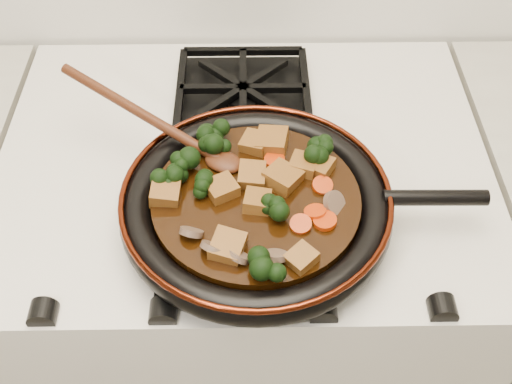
{
  "coord_description": "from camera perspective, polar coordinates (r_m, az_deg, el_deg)",
  "views": [
    {
      "loc": [
        0.01,
        0.98,
        1.6
      ],
      "look_at": [
        0.02,
        1.55,
        0.97
      ],
      "focal_mm": 45.0,
      "sensor_mm": 36.0,
      "label": 1
    }
  ],
  "objects": [
    {
      "name": "tofu_cube_0",
      "position": [
        0.79,
        4.06,
        -5.93
      ],
      "size": [
        0.05,
        0.05,
        0.02
      ],
      "primitive_type": "cube",
      "rotation": [
        0.01,
        -0.08,
        0.75
      ],
      "color": "brown",
      "rests_on": "braising_sauce"
    },
    {
      "name": "broccoli_floret_0",
      "position": [
        0.83,
        1.35,
        -1.45
      ],
      "size": [
        0.08,
        0.09,
        0.07
      ],
      "primitive_type": null,
      "rotation": [
        0.12,
        0.23,
        2.53
      ],
      "color": "black",
      "rests_on": "braising_sauce"
    },
    {
      "name": "tofu_cube_3",
      "position": [
        0.84,
        0.11,
        -0.84
      ],
      "size": [
        0.04,
        0.04,
        0.02
      ],
      "primitive_type": "cube",
      "rotation": [
        0.11,
        -0.05,
        2.99
      ],
      "color": "brown",
      "rests_on": "braising_sauce"
    },
    {
      "name": "burner_grate_front",
      "position": [
        0.89,
        -1.15,
        -2.58
      ],
      "size": [
        0.23,
        0.23,
        0.03
      ],
      "primitive_type": null,
      "color": "black",
      "rests_on": "stove"
    },
    {
      "name": "burner_grate_back",
      "position": [
        1.09,
        -1.15,
        8.85
      ],
      "size": [
        0.23,
        0.23,
        0.03
      ],
      "primitive_type": null,
      "color": "black",
      "rests_on": "stove"
    },
    {
      "name": "skillet",
      "position": [
        0.87,
        0.13,
        -1.15
      ],
      "size": [
        0.5,
        0.37,
        0.05
      ],
      "rotation": [
        0.0,
        0.0,
        -0.01
      ],
      "color": "black",
      "rests_on": "burner_grate_front"
    },
    {
      "name": "mushroom_slice_2",
      "position": [
        0.8,
        -3.73,
        -5.04
      ],
      "size": [
        0.05,
        0.04,
        0.03
      ],
      "primitive_type": "cylinder",
      "rotation": [
        0.85,
        0.0,
        2.56
      ],
      "color": "brown",
      "rests_on": "braising_sauce"
    },
    {
      "name": "stove",
      "position": [
        1.35,
        -0.85,
        -10.55
      ],
      "size": [
        0.76,
        0.6,
        0.9
      ],
      "primitive_type": "cube",
      "color": "silver",
      "rests_on": "ground"
    },
    {
      "name": "broccoli_floret_2",
      "position": [
        0.88,
        -7.61,
        1.17
      ],
      "size": [
        0.09,
        0.08,
        0.06
      ],
      "primitive_type": null,
      "rotation": [
        -0.1,
        0.17,
        2.25
      ],
      "color": "black",
      "rests_on": "braising_sauce"
    },
    {
      "name": "tofu_cube_8",
      "position": [
        0.86,
        -8.04,
        0.05
      ],
      "size": [
        0.04,
        0.05,
        0.03
      ],
      "primitive_type": "cube",
      "rotation": [
        0.12,
        -0.08,
        1.51
      ],
      "color": "brown",
      "rests_on": "braising_sauce"
    },
    {
      "name": "carrot_coin_5",
      "position": [
        0.92,
        -3.58,
        3.82
      ],
      "size": [
        0.03,
        0.03,
        0.01
      ],
      "primitive_type": "cylinder",
      "rotation": [
        0.05,
        -0.18,
        0.0
      ],
      "color": "red",
      "rests_on": "braising_sauce"
    },
    {
      "name": "tofu_cube_9",
      "position": [
        0.92,
        1.43,
        4.48
      ],
      "size": [
        0.05,
        0.05,
        0.03
      ],
      "primitive_type": "cube",
      "rotation": [
        0.01,
        0.09,
        2.96
      ],
      "color": "brown",
      "rests_on": "braising_sauce"
    },
    {
      "name": "broccoli_floret_4",
      "position": [
        0.77,
        0.88,
        -6.74
      ],
      "size": [
        0.08,
        0.09,
        0.07
      ],
      "primitive_type": null,
      "rotation": [
        -0.23,
        -0.23,
        2.22
      ],
      "color": "black",
      "rests_on": "braising_sauce"
    },
    {
      "name": "tofu_cube_7",
      "position": [
        0.92,
        -0.07,
        4.36
      ],
      "size": [
        0.05,
        0.05,
        0.02
      ],
      "primitive_type": "cube",
      "rotation": [
        -0.03,
        0.09,
        2.76
      ],
      "color": "brown",
      "rests_on": "braising_sauce"
    },
    {
      "name": "tofu_cube_5",
      "position": [
        0.86,
        -3.06,
        0.27
      ],
      "size": [
        0.05,
        0.05,
        0.02
      ],
      "primitive_type": "cube",
      "rotation": [
        0.01,
        -0.02,
        0.5
      ],
      "color": "brown",
      "rests_on": "braising_sauce"
    },
    {
      "name": "carrot_coin_4",
      "position": [
        0.82,
        4.0,
        -2.88
      ],
      "size": [
        0.03,
        0.03,
        0.01
      ],
      "primitive_type": "cylinder",
      "rotation": [
        0.21,
        -0.05,
        0.0
      ],
      "color": "red",
      "rests_on": "braising_sauce"
    },
    {
      "name": "carrot_coin_2",
      "position": [
        0.9,
        1.65,
        2.87
      ],
      "size": [
        0.03,
        0.03,
        0.01
      ],
      "primitive_type": "cylinder",
      "rotation": [
        0.03,
        -0.04,
        0.0
      ],
      "color": "red",
      "rests_on": "braising_sauce"
    },
    {
      "name": "mushroom_slice_1",
      "position": [
        0.85,
        6.98,
        -0.98
      ],
      "size": [
        0.04,
        0.04,
        0.03
      ],
      "primitive_type": "cylinder",
      "rotation": [
        0.82,
        0.0,
        1.0
      ],
      "color": "brown",
      "rests_on": "braising_sauce"
    },
    {
      "name": "broccoli_floret_3",
      "position": [
        0.86,
        -5.08,
        0.58
      ],
      "size": [
        0.07,
        0.06,
        0.06
      ],
      "primitive_type": null,
      "rotation": [
        -0.07,
        0.05,
        1.39
      ],
      "color": "black",
      "rests_on": "braising_sauce"
    },
    {
      "name": "tofu_cube_1",
      "position": [
        0.89,
        5.7,
        2.26
      ],
      "size": [
        0.05,
        0.05,
        0.02
      ],
      "primitive_type": "cube",
      "rotation": [
        -0.05,
        -0.05,
        1.02
      ],
      "color": "brown",
      "rests_on": "braising_sauce"
    },
    {
      "name": "tofu_cube_6",
      "position": [
        0.89,
        4.25,
        2.4
      ],
      "size": [
        0.05,
        0.05,
        0.02
      ],
      "primitive_type": "cube",
      "rotation": [
        0.06,
        -0.02,
        2.82
      ],
      "color": "brown",
      "rests_on": "braising_sauce"
    },
    {
      "name": "broccoli_floret_1",
      "position": [
        0.88,
        -6.49,
        1.93
      ],
      "size": [
        0.08,
        0.08,
        0.06
      ],
      "primitive_type": null,
      "rotation": [
        -0.14,
        -0.05,
        1.26
      ],
      "color": "black",
      "rests_on": "braising_sauce"
    },
    {
      "name": "carrot_coin_0",
      "position": [
        0.83,
        6.14,
        -2.55
      ],
      "size": [
        0.03,
        0.03,
        0.01
      ],
      "primitive_type": "cylinder",
      "rotation": [
        0.01,
        -0.08,
        0.0
      ],
      "color": "red",
      "rests_on": "braising_sauce"
    },
    {
      "name": "mushroom_slice_4",
      "position": [
        0.81,
        -5.77,
        -3.57
      ],
      "size": [
        0.04,
        0.04,
        0.03
      ],
      "primitive_type": "cylinder",
      "rotation": [
        0.74,
        0.0,
        2.78
      ],
      "color": "brown",
      "rests_on": "braising_sauce"
    },
    {
      "name": "tofu_cube_2",
      "position": [
        0.87,
        -0.37,
        1.42
      ],
      "size": [
        0.04,
        0.05,
        0.03
      ],
      "primitive_type": "cube",
      "rotation": [
        0.04,
        -0.09,
        1.48
      ],
      "color": "brown",
      "rests_on": "braising_sauce"
    },
    {
      "name": "carrot_coin_3",
      "position": [
        0.87,
        5.93,
        0.58
      ],
      "size": [
        0.03,
        0.03,
        0.02
      ],
      "primitive_type": "cylinder",
      "rotation": [
        0.24,
        0.1,
        0.0
      ],
      "color": "red",
      "rests_on": "braising_sauce"
    },
    {
      "name": "tofu_cube_4",
      "position": [
        0.87,
        2.37,
        1.24
      ],
      "size": [
        0.06,
        0.06,
        0.03
      ],
      "primitive_type": "cube",
      "rotation": [
        0.05,
        0.11,
        0.93
      ],
      "color": "brown",
      "rests_on": "braising_sauce"
    },
    {
      "name": "broccoli_floret_7",
      "position": [
        0.92,
        -3.63,
        4.88
      ],
      "size": [
        0.08,
        0.08,
        0.06
      ],
      "primitive_type": null,
      "rotation": [
        -0.01,
        -0.05,
        0.51
      ],
      "color": "black",
      "rests_on": "braising_sauce"
    },
    {
      "name": "braising_sauce",
      "position": [
        0.87,
        0.0,
        -0.93
      ],
      "size": [
        0.28,
        0.28,
        0.02
      ],
      "primitive_type": "cylinder",
      "color": "black",
      "rests_on": "skillet"
    },
    {
      "name": "broccoli_floret_6",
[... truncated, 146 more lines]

